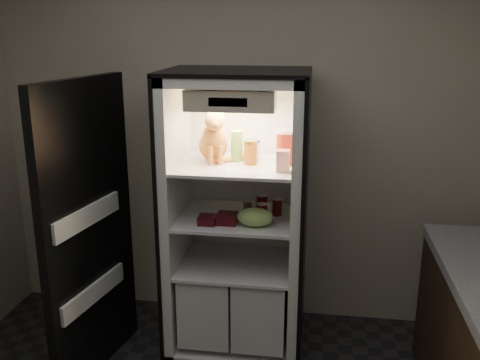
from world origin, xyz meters
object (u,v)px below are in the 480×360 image
object	(u,v)px
refrigerator	(238,234)
condiment_jar	(247,206)
soda_can_a	(262,205)
soda_can_b	(277,207)
mayo_tub	(252,150)
berry_box_left	(207,220)
pepper_jar	(286,147)
tabby_cat	(214,140)
berry_box_right	(227,218)
parmesan_shaker	(237,146)
grape_bag	(255,217)
cream_carton	(283,161)
salsa_jar	(250,152)
soda_can_c	(262,213)

from	to	relation	value
refrigerator	condiment_jar	xyz separation A→B (m)	(0.06, 0.03, 0.19)
soda_can_a	soda_can_b	size ratio (longest dim) A/B	1.19
mayo_tub	berry_box_left	distance (m)	0.54
refrigerator	mayo_tub	size ratio (longest dim) A/B	13.89
berry_box_left	pepper_jar	bearing A→B (deg)	24.45
tabby_cat	berry_box_right	world-z (taller)	tabby_cat
parmesan_shaker	soda_can_b	bearing A→B (deg)	-3.44
pepper_jar	berry_box_right	size ratio (longest dim) A/B	1.74
grape_bag	cream_carton	bearing A→B (deg)	4.49
soda_can_a	salsa_jar	bearing A→B (deg)	-144.31
refrigerator	pepper_jar	size ratio (longest dim) A/B	8.66
salsa_jar	pepper_jar	xyz separation A→B (m)	(0.22, 0.04, 0.03)
soda_can_b	parmesan_shaker	bearing A→B (deg)	176.56
grape_bag	soda_can_b	bearing A→B (deg)	60.49
grape_bag	pepper_jar	bearing A→B (deg)	49.57
cream_carton	berry_box_right	world-z (taller)	cream_carton
soda_can_b	berry_box_left	xyz separation A→B (m)	(-0.42, -0.22, -0.03)
salsa_jar	soda_can_c	size ratio (longest dim) A/B	1.26
tabby_cat	berry_box_left	bearing A→B (deg)	-106.97
salsa_jar	soda_can_a	xyz separation A→B (m)	(0.07, 0.05, -0.36)
parmesan_shaker	soda_can_c	size ratio (longest dim) A/B	1.64
parmesan_shaker	berry_box_left	bearing A→B (deg)	-121.87
pepper_jar	berry_box_left	world-z (taller)	pepper_jar
parmesan_shaker	mayo_tub	bearing A→B (deg)	28.80
parmesan_shaker	berry_box_right	distance (m)	0.47
soda_can_a	soda_can_c	world-z (taller)	soda_can_a
refrigerator	grape_bag	bearing A→B (deg)	-56.99
parmesan_shaker	mayo_tub	xyz separation A→B (m)	(0.09, 0.05, -0.03)
grape_bag	berry_box_right	distance (m)	0.18
berry_box_right	salsa_jar	bearing A→B (deg)	48.83
refrigerator	parmesan_shaker	size ratio (longest dim) A/B	9.45
parmesan_shaker	salsa_jar	xyz separation A→B (m)	(0.10, -0.06, -0.02)
tabby_cat	soda_can_a	distance (m)	0.53
refrigerator	mayo_tub	world-z (taller)	refrigerator
soda_can_b	refrigerator	bearing A→B (deg)	178.13
parmesan_shaker	mayo_tub	world-z (taller)	parmesan_shaker
salsa_jar	condiment_jar	bearing A→B (deg)	108.45
tabby_cat	soda_can_a	xyz separation A→B (m)	(0.31, 0.01, -0.42)
cream_carton	mayo_tub	bearing A→B (deg)	129.47
pepper_jar	grape_bag	xyz separation A→B (m)	(-0.17, -0.20, -0.40)
parmesan_shaker	soda_can_c	world-z (taller)	parmesan_shaker
mayo_tub	pepper_jar	bearing A→B (deg)	-19.37
soda_can_b	grape_bag	xyz separation A→B (m)	(-0.12, -0.21, 0.00)
mayo_tub	soda_can_c	xyz separation A→B (m)	(0.09, -0.21, -0.36)
soda_can_c	grape_bag	world-z (taller)	soda_can_c
soda_can_c	berry_box_left	world-z (taller)	soda_can_c
mayo_tub	berry_box_left	xyz separation A→B (m)	(-0.24, -0.29, -0.39)
soda_can_a	grape_bag	xyz separation A→B (m)	(-0.02, -0.21, -0.01)
soda_can_b	salsa_jar	bearing A→B (deg)	-164.48
condiment_jar	berry_box_right	world-z (taller)	condiment_jar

